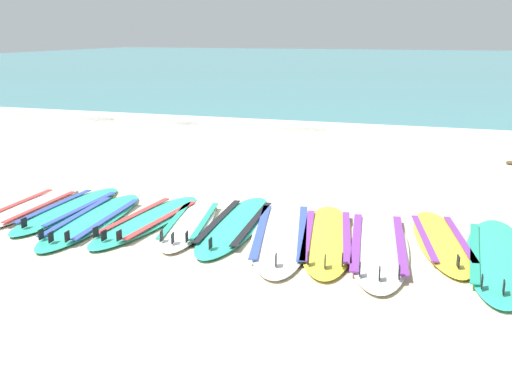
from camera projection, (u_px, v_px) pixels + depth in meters
ground_plane at (220, 227)px, 6.81m from camera, size 80.00×80.00×0.00m
sea at (411, 63)px, 40.61m from camera, size 80.00×60.00×0.10m
wave_foam_strip at (334, 128)px, 13.49m from camera, size 80.00×0.90×0.11m
surfboard_0 at (29, 208)px, 7.44m from camera, size 0.55×2.03×0.18m
surfboard_1 at (69, 209)px, 7.38m from camera, size 0.55×2.16×0.18m
surfboard_2 at (93, 220)px, 6.97m from camera, size 0.74×2.29×0.18m
surfboard_3 at (148, 220)px, 6.96m from camera, size 0.72×2.23×0.18m
surfboard_4 at (190, 223)px, 6.85m from camera, size 0.86×2.05×0.18m
surfboard_5 at (235, 224)px, 6.81m from camera, size 0.72×2.35×0.18m
surfboard_6 at (282, 233)px, 6.50m from camera, size 1.18×2.66×0.18m
surfboard_7 at (327, 237)px, 6.37m from camera, size 0.98×2.41×0.18m
surfboard_8 at (378, 245)px, 6.16m from camera, size 0.93×2.59×0.18m
surfboard_9 at (442, 241)px, 6.27m from camera, size 0.90×2.14×0.18m
surfboard_10 at (498, 257)px, 5.82m from camera, size 0.71×2.51×0.18m
seaweed_clump_near_shoreline at (511, 163)px, 10.01m from camera, size 0.17×0.14×0.06m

